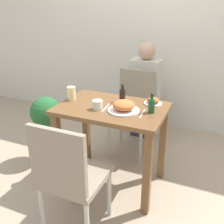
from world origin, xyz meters
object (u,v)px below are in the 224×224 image
at_px(chair_near, 69,174).
at_px(side_plate, 153,101).
at_px(food_plate, 124,106).
at_px(person_figure, 145,92).
at_px(chair_far, 133,107).
at_px(potted_plant_left, 47,121).
at_px(sauce_bottle, 122,95).
at_px(drink_cup, 98,105).
at_px(condiment_bottle, 152,105).
at_px(juice_glass, 71,93).

distance_m(chair_near, side_plate, 0.96).
xyz_separation_m(food_plate, person_figure, (-0.14, 1.10, -0.23)).
relative_size(chair_far, potted_plant_left, 1.28).
bearing_deg(potted_plant_left, sauce_bottle, 3.27).
xyz_separation_m(chair_far, drink_cup, (-0.06, -0.75, 0.29)).
xyz_separation_m(sauce_bottle, person_figure, (-0.05, 0.90, -0.25)).
bearing_deg(potted_plant_left, chair_near, -45.68).
xyz_separation_m(chair_near, drink_cup, (-0.06, 0.57, 0.29)).
xyz_separation_m(side_plate, sauce_bottle, (-0.27, -0.04, 0.04)).
bearing_deg(chair_far, person_figure, 88.01).
bearing_deg(chair_near, condiment_bottle, -118.76).
bearing_deg(food_plate, juice_glass, 173.49).
height_order(chair_far, juice_glass, chair_far).
bearing_deg(person_figure, chair_far, -91.99).
bearing_deg(chair_near, food_plate, -104.02).
xyz_separation_m(food_plate, condiment_bottle, (0.21, 0.06, 0.02)).
xyz_separation_m(food_plate, side_plate, (0.18, 0.24, -0.01)).
relative_size(chair_near, side_plate, 5.88).
relative_size(chair_near, sauce_bottle, 5.52).
distance_m(chair_far, sauce_bottle, 0.60).
xyz_separation_m(chair_far, juice_glass, (-0.37, -0.64, 0.31)).
xyz_separation_m(condiment_bottle, person_figure, (-0.35, 1.04, -0.25)).
relative_size(chair_far, sauce_bottle, 5.52).
bearing_deg(drink_cup, food_plate, 12.75).
height_order(drink_cup, person_figure, person_figure).
height_order(juice_glass, condiment_bottle, condiment_bottle).
bearing_deg(sauce_bottle, chair_far, 97.13).
bearing_deg(condiment_bottle, juice_glass, 179.73).
distance_m(juice_glass, sauce_bottle, 0.46).
relative_size(juice_glass, person_figure, 0.10).
bearing_deg(drink_cup, person_figure, 86.39).
height_order(chair_near, juice_glass, chair_near).
bearing_deg(juice_glass, drink_cup, -18.94).
relative_size(chair_near, chair_far, 1.00).
height_order(food_plate, potted_plant_left, food_plate).
relative_size(juice_glass, condiment_bottle, 0.74).
distance_m(side_plate, condiment_bottle, 0.19).
relative_size(chair_near, person_figure, 0.78).
distance_m(chair_near, chair_far, 1.32).
relative_size(condiment_bottle, potted_plant_left, 0.23).
distance_m(food_plate, sauce_bottle, 0.22).
xyz_separation_m(chair_near, potted_plant_left, (-0.75, 0.77, -0.08)).
xyz_separation_m(side_plate, potted_plant_left, (-1.08, -0.09, -0.35)).
bearing_deg(juice_glass, side_plate, 14.62).
xyz_separation_m(side_plate, drink_cup, (-0.39, -0.29, 0.01)).
height_order(chair_far, drink_cup, chair_far).
distance_m(condiment_bottle, person_figure, 1.13).
xyz_separation_m(chair_near, food_plate, (0.15, 0.61, 0.29)).
bearing_deg(condiment_bottle, chair_near, -118.76).
distance_m(side_plate, drink_cup, 0.49).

